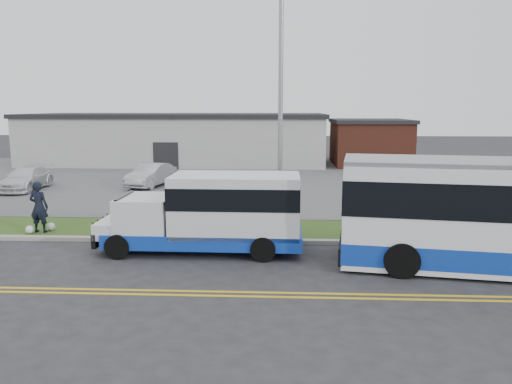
# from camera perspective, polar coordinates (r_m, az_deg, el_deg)

# --- Properties ---
(ground) EXTENTS (140.00, 140.00, 0.00)m
(ground) POSITION_cam_1_polar(r_m,az_deg,el_deg) (17.60, -7.21, -6.67)
(ground) COLOR #28282B
(ground) RESTS_ON ground
(lane_line_north) EXTENTS (70.00, 0.12, 0.01)m
(lane_line_north) POSITION_cam_1_polar(r_m,az_deg,el_deg) (14.02, -9.99, -11.05)
(lane_line_north) COLOR gold
(lane_line_north) RESTS_ON ground
(lane_line_south) EXTENTS (70.00, 0.12, 0.01)m
(lane_line_south) POSITION_cam_1_polar(r_m,az_deg,el_deg) (13.75, -10.27, -11.49)
(lane_line_south) COLOR gold
(lane_line_south) RESTS_ON ground
(curb) EXTENTS (80.00, 0.30, 0.15)m
(curb) POSITION_cam_1_polar(r_m,az_deg,el_deg) (18.63, -6.63, -5.50)
(curb) COLOR #9E9B93
(curb) RESTS_ON ground
(verge) EXTENTS (80.00, 3.30, 0.10)m
(verge) POSITION_cam_1_polar(r_m,az_deg,el_deg) (20.35, -5.80, -4.24)
(verge) COLOR #304E1A
(verge) RESTS_ON ground
(parking_lot) EXTENTS (80.00, 25.00, 0.10)m
(parking_lot) POSITION_cam_1_polar(r_m,az_deg,el_deg) (34.11, -2.26, 1.47)
(parking_lot) COLOR #4C4C4F
(parking_lot) RESTS_ON ground
(commercial_building) EXTENTS (25.40, 10.40, 4.35)m
(commercial_building) POSITION_cam_1_polar(r_m,az_deg,el_deg) (44.63, -8.86, 6.07)
(commercial_building) COLOR #9E9E99
(commercial_building) RESTS_ON ground
(brick_wing) EXTENTS (6.30, 7.30, 3.90)m
(brick_wing) POSITION_cam_1_polar(r_m,az_deg,el_deg) (43.37, 12.84, 5.54)
(brick_wing) COLOR brown
(brick_wing) RESTS_ON ground
(streetlight_near) EXTENTS (0.35, 1.53, 9.50)m
(streetlight_near) POSITION_cam_1_polar(r_m,az_deg,el_deg) (19.35, 2.82, 10.57)
(streetlight_near) COLOR gray
(streetlight_near) RESTS_ON verge
(shuttle_bus) EXTENTS (7.05, 2.44, 2.68)m
(shuttle_bus) POSITION_cam_1_polar(r_m,az_deg,el_deg) (17.10, -4.63, -2.15)
(shuttle_bus) COLOR #0F38AB
(shuttle_bus) RESTS_ON ground
(pedestrian) EXTENTS (0.76, 0.53, 2.01)m
(pedestrian) POSITION_cam_1_polar(r_m,az_deg,el_deg) (21.11, -23.57, -1.57)
(pedestrian) COLOR black
(pedestrian) RESTS_ON verge
(parked_car_a) EXTENTS (2.46, 4.47, 1.40)m
(parked_car_a) POSITION_cam_1_polar(r_m,az_deg,el_deg) (31.30, -11.91, 1.90)
(parked_car_a) COLOR #AAADB1
(parked_car_a) RESTS_ON parking_lot
(parked_car_b) EXTENTS (2.03, 4.64, 1.33)m
(parked_car_b) POSITION_cam_1_polar(r_m,az_deg,el_deg) (32.37, -24.82, 1.41)
(parked_car_b) COLOR silver
(parked_car_b) RESTS_ON parking_lot
(grocery_bag_left) EXTENTS (0.32, 0.32, 0.32)m
(grocery_bag_left) POSITION_cam_1_polar(r_m,az_deg,el_deg) (21.20, -24.44, -3.93)
(grocery_bag_left) COLOR white
(grocery_bag_left) RESTS_ON verge
(grocery_bag_right) EXTENTS (0.32, 0.32, 0.32)m
(grocery_bag_right) POSITION_cam_1_polar(r_m,az_deg,el_deg) (21.37, -22.40, -3.68)
(grocery_bag_right) COLOR white
(grocery_bag_right) RESTS_ON verge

